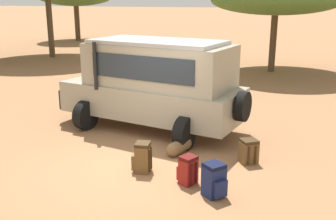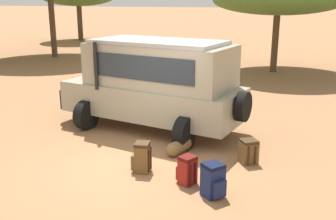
# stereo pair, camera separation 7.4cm
# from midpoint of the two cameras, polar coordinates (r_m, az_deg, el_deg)

# --- Properties ---
(ground_plane) EXTENTS (320.00, 320.00, 0.00)m
(ground_plane) POSITION_cam_midpoint_polar(r_m,az_deg,el_deg) (8.63, -5.55, -7.93)
(ground_plane) COLOR #936642
(safari_vehicle) EXTENTS (5.46, 3.17, 2.44)m
(safari_vehicle) POSITION_cam_midpoint_polar(r_m,az_deg,el_deg) (10.58, -2.15, 3.97)
(safari_vehicle) COLOR gray
(safari_vehicle) RESTS_ON ground_plane
(backpack_beside_front_wheel) EXTENTS (0.42, 0.39, 0.57)m
(backpack_beside_front_wheel) POSITION_cam_midpoint_polar(r_m,az_deg,el_deg) (7.68, 2.61, -8.73)
(backpack_beside_front_wheel) COLOR maroon
(backpack_beside_front_wheel) RESTS_ON ground_plane
(backpack_cluster_center) EXTENTS (0.48, 0.50, 0.53)m
(backpack_cluster_center) POSITION_cam_midpoint_polar(r_m,az_deg,el_deg) (8.80, 11.34, -5.87)
(backpack_cluster_center) COLOR brown
(backpack_cluster_center) RESTS_ON ground_plane
(backpack_near_rear_wheel) EXTENTS (0.50, 0.48, 0.63)m
(backpack_near_rear_wheel) POSITION_cam_midpoint_polar(r_m,az_deg,el_deg) (7.25, 6.43, -10.09)
(backpack_near_rear_wheel) COLOR navy
(backpack_near_rear_wheel) RESTS_ON ground_plane
(backpack_outermost) EXTENTS (0.43, 0.39, 0.64)m
(backpack_outermost) POSITION_cam_midpoint_polar(r_m,az_deg,el_deg) (8.18, -4.01, -6.90)
(backpack_outermost) COLOR brown
(backpack_outermost) RESTS_ON ground_plane
(duffel_bag_low_black_case) EXTENTS (0.42, 0.84, 0.42)m
(duffel_bag_low_black_case) POSITION_cam_midpoint_polar(r_m,az_deg,el_deg) (9.18, 1.40, -5.30)
(duffel_bag_low_black_case) COLOR brown
(duffel_bag_low_black_case) RESTS_ON ground_plane
(acacia_tree_right_mid) EXTENTS (6.14, 6.64, 4.11)m
(acacia_tree_right_mid) POSITION_cam_midpoint_polar(r_m,az_deg,el_deg) (19.94, 15.30, 15.12)
(acacia_tree_right_mid) COLOR brown
(acacia_tree_right_mid) RESTS_ON ground_plane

